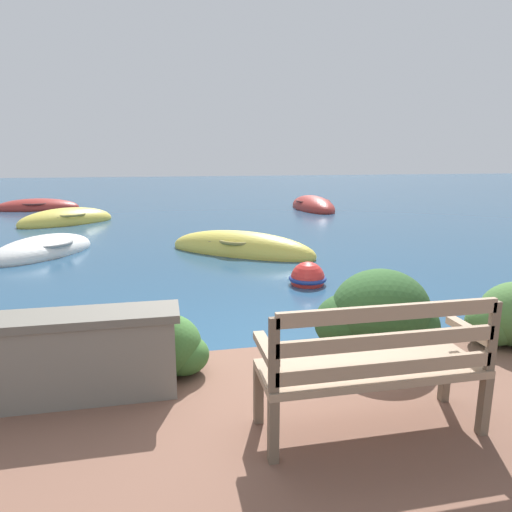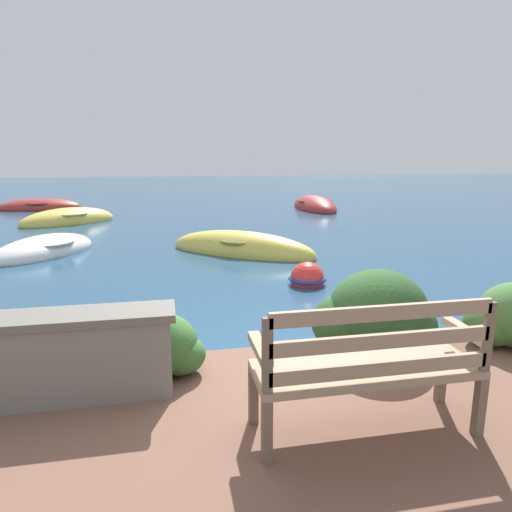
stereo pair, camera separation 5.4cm
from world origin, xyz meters
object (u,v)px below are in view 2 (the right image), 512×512
object	(u,v)px
mooring_buoy	(307,279)
park_bench	(370,364)
rowboat_nearest	(242,250)
rowboat_mid	(45,251)
rowboat_outer	(315,207)
rowboat_far	(69,221)
rowboat_distant	(40,208)

from	to	relation	value
mooring_buoy	park_bench	bearing A→B (deg)	-102.36
rowboat_nearest	rowboat_mid	bearing A→B (deg)	26.96
rowboat_nearest	mooring_buoy	distance (m)	2.59
rowboat_nearest	rowboat_mid	size ratio (longest dim) A/B	1.18
rowboat_nearest	rowboat_outer	world-z (taller)	rowboat_outer
rowboat_nearest	mooring_buoy	xyz separation A→B (m)	(0.63, -2.51, 0.03)
rowboat_mid	rowboat_outer	world-z (taller)	rowboat_outer
park_bench	rowboat_outer	bearing A→B (deg)	66.10
park_bench	mooring_buoy	world-z (taller)	park_bench
mooring_buoy	rowboat_nearest	bearing A→B (deg)	104.07
rowboat_mid	rowboat_outer	bearing A→B (deg)	-18.40
park_bench	rowboat_far	xyz separation A→B (m)	(-4.09, 11.85, -0.64)
rowboat_mid	rowboat_nearest	bearing A→B (deg)	-67.87
rowboat_nearest	rowboat_distant	size ratio (longest dim) A/B	1.05
park_bench	rowboat_outer	world-z (taller)	park_bench
rowboat_distant	mooring_buoy	xyz separation A→B (m)	(6.76, -11.61, 0.03)
rowboat_mid	mooring_buoy	xyz separation A→B (m)	(4.62, -3.23, 0.03)
rowboat_mid	rowboat_outer	distance (m)	10.28
rowboat_outer	rowboat_nearest	bearing A→B (deg)	151.86
mooring_buoy	rowboat_far	bearing A→B (deg)	122.96
rowboat_distant	mooring_buoy	bearing A→B (deg)	-63.85
rowboat_nearest	rowboat_far	bearing A→B (deg)	-12.74
park_bench	rowboat_distant	world-z (taller)	park_bench
park_bench	rowboat_distant	xyz separation A→B (m)	(-5.86, 15.75, -0.64)
park_bench	mooring_buoy	size ratio (longest dim) A/B	2.49
rowboat_outer	mooring_buoy	xyz separation A→B (m)	(-3.34, -9.73, 0.02)
park_bench	rowboat_nearest	world-z (taller)	park_bench
rowboat_nearest	rowboat_distant	bearing A→B (deg)	-18.80
mooring_buoy	rowboat_mid	bearing A→B (deg)	145.01
rowboat_distant	rowboat_mid	bearing A→B (deg)	-79.72
rowboat_nearest	rowboat_far	xyz separation A→B (m)	(-4.37, 5.20, 0.00)
rowboat_nearest	rowboat_mid	world-z (taller)	rowboat_nearest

